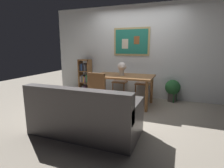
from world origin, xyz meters
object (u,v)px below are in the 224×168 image
object	(u,v)px
bookshelf	(86,78)
leather_couch	(84,116)
potted_ivy	(173,89)
dining_chair_near_left	(99,89)
dining_chair_far_right	(144,79)
dining_chair_far_left	(121,78)
dining_table	(123,79)
flower_vase	(122,68)

from	to	relation	value
bookshelf	leather_couch	bearing A→B (deg)	-61.35
leather_couch	potted_ivy	bearing A→B (deg)	62.78
dining_chair_near_left	dining_chair_far_right	bearing A→B (deg)	67.03
dining_chair_near_left	potted_ivy	distance (m)	2.11
potted_ivy	dining_chair_far_left	bearing A→B (deg)	176.16
potted_ivy	dining_table	bearing A→B (deg)	-149.31
leather_couch	bookshelf	world-z (taller)	bookshelf
dining_chair_far_right	potted_ivy	distance (m)	0.83
dining_table	dining_chair_far_right	distance (m)	0.87
dining_chair_far_right	dining_table	bearing A→B (deg)	-115.06
dining_chair_far_right	bookshelf	bearing A→B (deg)	-175.17
dining_table	leather_couch	xyz separation A→B (m)	(-0.11, -1.79, -0.34)
dining_table	dining_chair_far_left	world-z (taller)	dining_chair_far_left
dining_chair_far_right	flower_vase	size ratio (longest dim) A/B	2.77
leather_couch	flower_vase	distance (m)	1.88
dining_chair_far_left	dining_chair_far_right	size ratio (longest dim) A/B	1.00
dining_table	flower_vase	distance (m)	0.30
flower_vase	bookshelf	bearing A→B (deg)	155.08
dining_table	bookshelf	size ratio (longest dim) A/B	1.39
dining_table	potted_ivy	bearing A→B (deg)	30.69
dining_chair_far_left	potted_ivy	xyz separation A→B (m)	(1.49, -0.10, -0.19)
dining_chair_near_left	potted_ivy	world-z (taller)	dining_chair_near_left
dining_chair_near_left	leather_couch	bearing A→B (deg)	-78.91
dining_chair_far_right	potted_ivy	size ratio (longest dim) A/B	1.51
dining_chair_far_right	dining_chair_near_left	bearing A→B (deg)	-112.97
dining_chair_near_left	dining_chair_far_right	size ratio (longest dim) A/B	1.00
leather_couch	flower_vase	world-z (taller)	flower_vase
dining_chair_far_left	potted_ivy	world-z (taller)	dining_chair_far_left
dining_table	dining_chair_far_left	distance (m)	0.86
potted_ivy	dining_chair_far_right	bearing A→B (deg)	173.69
dining_chair_far_left	dining_table	bearing A→B (deg)	-68.33
dining_chair_far_left	bookshelf	world-z (taller)	bookshelf
dining_chair_far_left	dining_chair_far_right	xyz separation A→B (m)	(0.68, -0.01, 0.00)
dining_table	flower_vase	world-z (taller)	flower_vase
dining_chair_near_left	dining_table	bearing A→B (deg)	69.14
dining_chair_near_left	flower_vase	size ratio (longest dim) A/B	2.77
dining_chair_far_right	flower_vase	bearing A→B (deg)	-116.18
dining_chair_far_right	bookshelf	size ratio (longest dim) A/B	0.85
dining_chair_near_left	potted_ivy	xyz separation A→B (m)	(1.47, 1.49, -0.19)
leather_couch	potted_ivy	world-z (taller)	leather_couch
dining_chair_near_left	dining_chair_far_right	distance (m)	1.72
leather_couch	flower_vase	xyz separation A→B (m)	(0.08, 1.77, 0.63)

